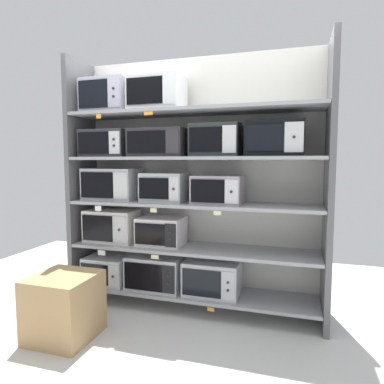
{
  "coord_description": "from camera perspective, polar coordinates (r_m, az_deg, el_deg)",
  "views": [
    {
      "loc": [
        0.94,
        -3.09,
        1.45
      ],
      "look_at": [
        0.0,
        0.0,
        1.15
      ],
      "focal_mm": 31.72,
      "sensor_mm": 36.0,
      "label": 1
    }
  ],
  "objects": [
    {
      "name": "microwave_11",
      "position": [
        3.1,
        13.75,
        8.7
      ],
      "size": [
        0.5,
        0.35,
        0.31
      ],
      "color": "black",
      "rests_on": "shelf_3"
    },
    {
      "name": "upright_left",
      "position": [
        3.78,
        -18.01,
        1.82
      ],
      "size": [
        0.05,
        0.5,
        2.48
      ],
      "primitive_type": "cube",
      "color": "#5B5B5E",
      "rests_on": "ground"
    },
    {
      "name": "microwave_10",
      "position": [
        3.17,
        4.05,
        8.64
      ],
      "size": [
        0.45,
        0.34,
        0.3
      ],
      "color": "#293230",
      "rests_on": "shelf_3"
    },
    {
      "name": "microwave_6",
      "position": [
        3.33,
        -4.61,
        0.8
      ],
      "size": [
        0.42,
        0.35,
        0.28
      ],
      "color": "#B1BCB7",
      "rests_on": "shelf_2"
    },
    {
      "name": "price_tag_7",
      "position": [
        3.14,
        -7.35,
        13.0
      ],
      "size": [
        0.08,
        0.0,
        0.03
      ],
      "primitive_type": "cube",
      "color": "orange"
    },
    {
      "name": "microwave_8",
      "position": [
        3.59,
        -13.85,
        7.88
      ],
      "size": [
        0.48,
        0.4,
        0.27
      ],
      "color": "#323136",
      "rests_on": "shelf_3"
    },
    {
      "name": "microwave_1",
      "position": [
        3.53,
        -5.9,
        -13.03
      ],
      "size": [
        0.55,
        0.44,
        0.33
      ],
      "color": "#BABFC1",
      "rests_on": "shelf_0"
    },
    {
      "name": "microwave_4",
      "position": [
        3.4,
        -5.18,
        -6.56
      ],
      "size": [
        0.44,
        0.35,
        0.28
      ],
      "color": "silver",
      "rests_on": "shelf_1"
    },
    {
      "name": "price_tag_3",
      "position": [
        3.4,
        -15.5,
        -2.66
      ],
      "size": [
        0.07,
        0.0,
        0.05
      ],
      "primitive_type": "cube",
      "color": "white"
    },
    {
      "name": "microwave_3",
      "position": [
        3.64,
        -13.29,
        -5.52
      ],
      "size": [
        0.52,
        0.34,
        0.33
      ],
      "color": "silver",
      "rests_on": "shelf_1"
    },
    {
      "name": "microwave_0",
      "position": [
        3.77,
        -13.66,
        -12.38
      ],
      "size": [
        0.44,
        0.43,
        0.28
      ],
      "color": "silver",
      "rests_on": "shelf_0"
    },
    {
      "name": "ground",
      "position": [
        2.72,
        -6.93,
        -27.27
      ],
      "size": [
        6.38,
        6.0,
        0.02
      ],
      "primitive_type": "cube",
      "color": "silver"
    },
    {
      "name": "price_tag_2",
      "position": [
        3.22,
        -6.25,
        -10.8
      ],
      "size": [
        0.08,
        0.0,
        0.04
      ],
      "primitive_type": "cube",
      "color": "beige"
    },
    {
      "name": "microwave_7",
      "position": [
        3.17,
        4.42,
        0.42
      ],
      "size": [
        0.45,
        0.39,
        0.26
      ],
      "color": "#A59AA4",
      "rests_on": "shelf_2"
    },
    {
      "name": "shelf_0",
      "position": [
        3.48,
        0.0,
        -16.45
      ],
      "size": [
        2.38,
        0.5,
        0.03
      ],
      "primitive_type": "cube",
      "color": "#99999E",
      "rests_on": "ground"
    },
    {
      "name": "microwave_13",
      "position": [
        3.41,
        -5.89,
        16.09
      ],
      "size": [
        0.51,
        0.36,
        0.33
      ],
      "color": "silver",
      "rests_on": "shelf_4"
    },
    {
      "name": "microwave_9",
      "position": [
        3.34,
        -5.33,
        8.2
      ],
      "size": [
        0.54,
        0.42,
        0.27
      ],
      "color": "#2E2B2D",
      "rests_on": "shelf_3"
    },
    {
      "name": "price_tag_0",
      "position": [
        3.2,
        3.17,
        -19.12
      ],
      "size": [
        0.06,
        0.0,
        0.03
      ],
      "primitive_type": "cube",
      "color": "orange"
    },
    {
      "name": "microwave_5",
      "position": [
        3.58,
        -13.29,
        1.31
      ],
      "size": [
        0.54,
        0.35,
        0.32
      ],
      "color": "#B8BABD",
      "rests_on": "shelf_2"
    },
    {
      "name": "price_tag_1",
      "position": [
        3.47,
        -14.97,
        -9.83
      ],
      "size": [
        0.08,
        0.0,
        0.05
      ],
      "primitive_type": "cube",
      "color": "white"
    },
    {
      "name": "upright_right",
      "position": [
        3.11,
        22.05,
        1.03
      ],
      "size": [
        0.05,
        0.5,
        2.48
      ],
      "primitive_type": "cube",
      "color": "#5B5B5E",
      "rests_on": "ground"
    },
    {
      "name": "microwave_2",
      "position": [
        3.36,
        3.51,
        -14.01
      ],
      "size": [
        0.52,
        0.42,
        0.32
      ],
      "color": "#B8BAC1",
      "rests_on": "shelf_0"
    },
    {
      "name": "shelf_1",
      "position": [
        3.34,
        0.0,
        -9.47
      ],
      "size": [
        2.38,
        0.5,
        0.03
      ],
      "primitive_type": "cube",
      "color": "#99999E"
    },
    {
      "name": "back_panel",
      "position": [
        3.49,
        1.28,
        1.83
      ],
      "size": [
        2.58,
        0.04,
        2.48
      ],
      "primitive_type": "cube",
      "color": "beige",
      "rests_on": "ground"
    },
    {
      "name": "price_tag_5",
      "position": [
        2.94,
        4.3,
        -3.56
      ],
      "size": [
        0.07,
        0.0,
        0.04
      ],
      "primitive_type": "cube",
      "color": "beige"
    },
    {
      "name": "price_tag_6",
      "position": [
        3.38,
        -15.43,
        12.2
      ],
      "size": [
        0.05,
        0.0,
        0.04
      ],
      "primitive_type": "cube",
      "color": "orange"
    },
    {
      "name": "shelf_2",
      "position": [
        3.26,
        0.0,
        -2.02
      ],
      "size": [
        2.38,
        0.5,
        0.03
      ],
      "primitive_type": "cube",
      "color": "#99999E"
    },
    {
      "name": "shelf_4",
      "position": [
        3.26,
        0.0,
        13.37
      ],
      "size": [
        2.38,
        0.5,
        0.03
      ],
      "primitive_type": "cube",
      "color": "#99999E"
    },
    {
      "name": "microwave_12",
      "position": [
        3.65,
        -14.03,
        15.29
      ],
      "size": [
        0.48,
        0.34,
        0.34
      ],
      "color": "#B1B1C4",
      "rests_on": "shelf_4"
    },
    {
      "name": "shelf_3",
      "position": [
        3.23,
        0.0,
        5.69
      ],
      "size": [
        2.38,
        0.5,
        0.03
      ],
      "primitive_type": "cube",
      "color": "#99999E"
    },
    {
      "name": "price_tag_4",
      "position": [
        3.13,
        -6.5,
        -3.07
      ],
      "size": [
        0.06,
        0.0,
        0.04
      ],
      "primitive_type": "cube",
      "color": "beige"
    },
    {
      "name": "shipping_carton",
      "position": [
        3.11,
        -20.7,
        -17.55
      ],
      "size": [
        0.49,
        0.49,
        0.52
      ],
      "primitive_type": "cube",
      "color": "tan",
      "rests_on": "ground"
    }
  ]
}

